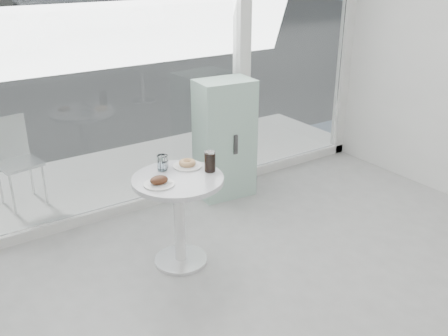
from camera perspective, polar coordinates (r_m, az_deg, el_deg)
storefront at (r=4.84m, az=-6.14°, el=15.28°), size 5.00×0.14×3.00m
main_table at (r=3.99m, az=-5.20°, el=-3.97°), size 0.72×0.72×0.77m
patio_deck at (r=5.96m, az=-9.74°, el=-0.29°), size 5.60×1.60×0.05m
mint_cabinet at (r=5.15m, az=0.06°, el=3.33°), size 0.61×0.44×1.24m
patio_chair at (r=5.32m, az=-22.82°, el=1.30°), size 0.43×0.43×0.87m
car_silver at (r=17.63m, az=-14.97°, el=17.20°), size 4.74×1.96×1.52m
plate_fritter at (r=3.78m, az=-7.39°, el=-1.53°), size 0.23×0.23×0.07m
plate_donut at (r=4.08m, az=-4.21°, el=0.44°), size 0.24×0.24×0.06m
water_tumbler_a at (r=4.02m, az=-7.07°, el=0.49°), size 0.08×0.08×0.13m
water_tumbler_b at (r=4.08m, az=-6.86°, el=0.68°), size 0.07×0.07×0.11m
cola_glass at (r=3.96m, az=-1.63°, el=0.71°), size 0.09×0.09×0.17m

